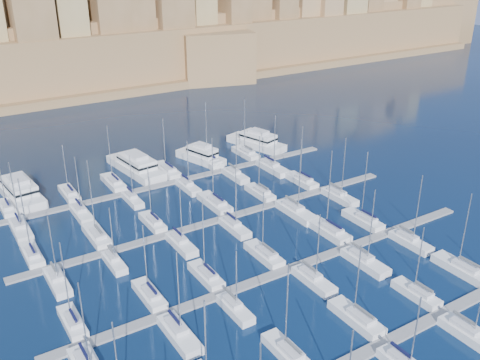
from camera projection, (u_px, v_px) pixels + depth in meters
ground at (251, 240)px, 100.77m from camera, size 600.00×600.00×0.00m
pontoon_near at (384, 343)px, 74.35m from camera, size 84.00×2.00×0.40m
pontoon_mid_near at (289, 269)px, 91.40m from camera, size 84.00×2.00×0.40m
pontoon_mid_far at (224, 218)px, 108.44m from camera, size 84.00×2.00×0.40m
pontoon_far at (176, 181)px, 125.49m from camera, size 84.00×2.00×0.40m
sailboat_2 at (287, 353)px, 71.88m from camera, size 2.62×8.72×14.79m
sailboat_3 at (357, 318)px, 78.57m from camera, size 2.88×9.60×13.10m
sailboat_4 at (417, 294)px, 84.08m from camera, size 2.51×8.37×12.64m
sailboat_5 at (461, 269)px, 90.59m from camera, size 3.03×10.11×14.83m
sailboat_10 at (470, 334)px, 75.25m from camera, size 2.77×9.25×13.16m
sailboat_12 at (73, 322)px, 77.68m from camera, size 2.47×8.22×14.13m
sailboat_13 at (149, 295)px, 83.78m from camera, size 2.60×8.66×13.16m
sailboat_14 at (206, 275)px, 88.72m from camera, size 2.59×8.64×14.75m
sailboat_15 at (264, 254)px, 94.77m from camera, size 2.77×9.22×12.99m
sailboat_16 at (329, 230)px, 102.68m from camera, size 3.10×10.34×17.19m
sailboat_17 at (363, 220)px, 106.63m from camera, size 2.85×9.51×15.41m
sailboat_19 at (179, 334)px, 75.29m from camera, size 2.84×9.46×14.69m
sailboat_20 at (235, 308)px, 80.68m from camera, size 2.35×7.83×11.29m
sailboat_21 at (313, 280)px, 87.54m from camera, size 2.65×8.84×13.32m
sailboat_22 at (365, 261)px, 92.63m from camera, size 2.90×9.66×14.98m
sailboat_23 at (410, 242)px, 98.85m from camera, size 2.62×8.73×14.56m
sailboat_24 at (32, 255)px, 94.64m from camera, size 2.67×8.91×15.60m
sailboat_25 at (97, 236)px, 100.83m from camera, size 2.97×9.90×16.19m
sailboat_26 at (153, 222)px, 105.77m from camera, size 2.58×8.58×12.79m
sailboat_27 at (215, 203)px, 113.61m from camera, size 3.12×10.41×15.51m
sailboat_28 at (260, 193)px, 118.46m from camera, size 2.65×8.82×14.09m
sailboat_29 at (302, 181)px, 124.51m from camera, size 2.83×9.42×14.15m
sailboat_30 at (57, 281)px, 87.18m from camera, size 2.65×8.83×13.21m
sailboat_31 at (114, 262)px, 92.53m from camera, size 2.25×7.49×11.71m
sailboat_32 at (181, 244)px, 98.15m from camera, size 2.65×8.83×12.93m
sailboat_33 at (235, 227)px, 103.96m from camera, size 2.55×8.50×13.33m
sailboat_34 at (296, 211)px, 110.01m from camera, size 3.23×10.77×16.93m
sailboat_35 at (339, 197)px, 116.63m from camera, size 2.81×9.37×14.70m
sailboat_36 at (7, 208)px, 111.50m from camera, size 2.57×8.58×14.13m
sailboat_37 at (69, 194)px, 118.04m from camera, size 2.72×9.05×12.28m
sailboat_38 at (114, 183)px, 123.46m from camera, size 3.02×10.07×14.66m
sailboat_39 at (167, 170)px, 130.25m from camera, size 3.14×10.46×13.97m
sailboat_40 at (208, 161)px, 135.94m from camera, size 3.17×10.58×16.21m
sailboat_41 at (246, 153)px, 141.01m from camera, size 2.90×9.67×15.50m
sailboat_42 at (21, 229)px, 103.18m from camera, size 2.95×9.82×15.14m
sailboat_43 at (81, 213)px, 109.38m from camera, size 2.68×8.92×13.59m
sailboat_44 at (132, 200)px, 115.35m from camera, size 2.34×7.80×11.43m
sailboat_45 at (188, 187)px, 121.52m from camera, size 2.56×8.54×12.19m
sailboat_46 at (235, 175)px, 127.57m from camera, size 2.63×8.77×11.80m
sailboat_47 at (272, 168)px, 131.85m from camera, size 3.19×10.65×14.56m
motor_yacht_a at (19, 190)px, 117.42m from camera, size 7.93×20.33×5.25m
motor_yacht_b at (136, 165)px, 130.76m from camera, size 8.24×20.34×5.25m
motor_yacht_c at (201, 155)px, 136.91m from camera, size 8.16×14.97×5.25m
motor_yacht_d at (257, 141)px, 147.04m from camera, size 9.83×18.36×5.25m
fortified_city at (39, 44)px, 215.06m from camera, size 460.00×108.95×59.52m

